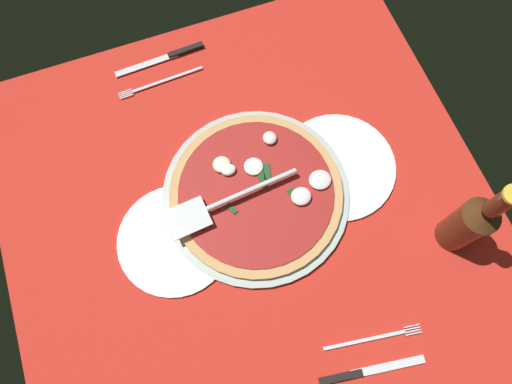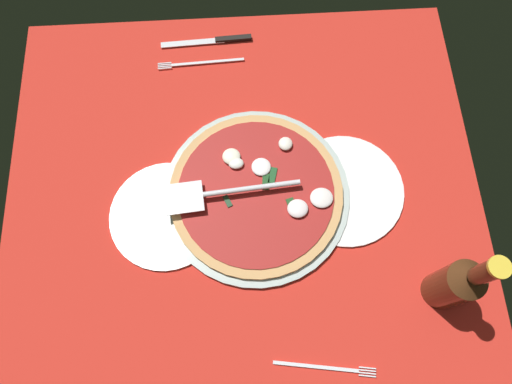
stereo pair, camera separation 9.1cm
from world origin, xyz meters
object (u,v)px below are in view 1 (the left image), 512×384
dinner_plate_left (175,240)px  pizza (257,191)px  pizza_server (224,202)px  dinner_plate_right (338,166)px  place_setting_far (164,70)px  place_setting_near (367,356)px  beer_bottle (472,222)px

dinner_plate_left → pizza: (18.00, 3.39, 1.55)cm
pizza → pizza_server: (-6.76, -0.58, 2.31)cm
dinner_plate_right → place_setting_far: place_setting_far is taller
pizza_server → place_setting_far: bearing=-91.0°
dinner_plate_left → dinner_plate_right: size_ratio=0.94×
pizza → place_setting_near: pizza is taller
place_setting_near → place_setting_far: same height
place_setting_near → dinner_plate_right: bearing=83.5°
dinner_plate_right → place_setting_far: size_ratio=1.10×
pizza → place_setting_far: pizza is taller
place_setting_near → place_setting_far: bearing=112.4°
beer_bottle → dinner_plate_right: bearing=125.9°
dinner_plate_left → beer_bottle: bearing=-19.0°
pizza_server → beer_bottle: size_ratio=1.12×
dinner_plate_left → place_setting_far: 38.81cm
pizza_server → place_setting_near: 37.81cm
pizza → place_setting_far: bearing=104.7°
dinner_plate_right → place_setting_far: (-26.48, 34.42, -0.15)cm
dinner_plate_left → pizza: size_ratio=0.65×
pizza_server → place_setting_far: size_ratio=1.25×
beer_bottle → place_setting_near: bearing=-149.6°
pizza_server → beer_bottle: bearing=148.0°
dinner_plate_right → pizza_server: (-24.19, -0.53, 3.86)cm
dinner_plate_left → pizza_server: bearing=14.1°
beer_bottle → pizza_server: bearing=152.7°
pizza → place_setting_near: bearing=-77.5°
dinner_plate_right → beer_bottle: 27.04cm
place_setting_near → beer_bottle: 29.90cm
dinner_plate_left → beer_bottle: 54.07cm
dinner_plate_right → pizza_server: size_ratio=0.88×
pizza_server → beer_bottle: (39.21, -20.22, 4.78)cm
pizza_server → place_setting_near: pizza_server is taller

